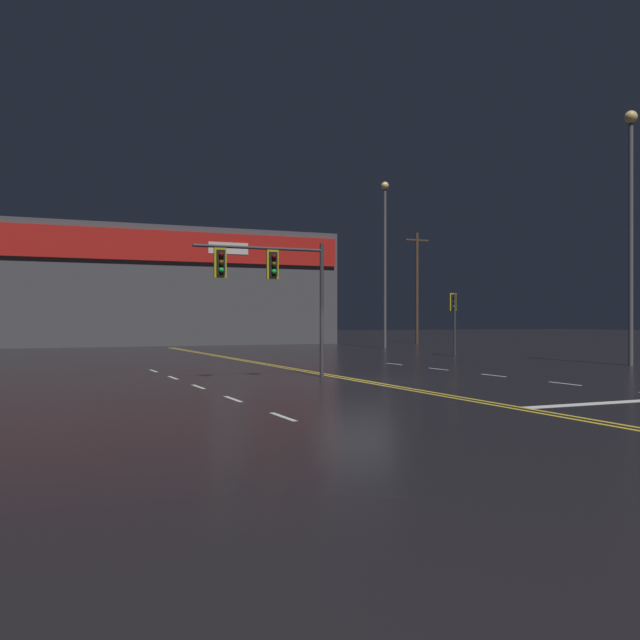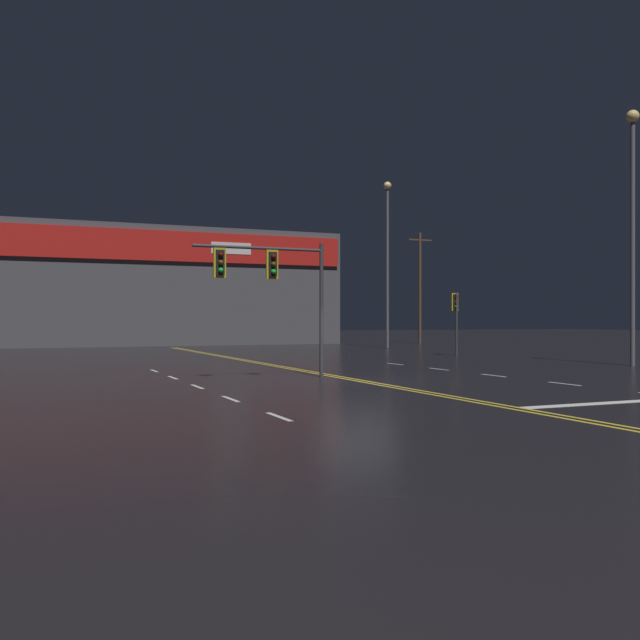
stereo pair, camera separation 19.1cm
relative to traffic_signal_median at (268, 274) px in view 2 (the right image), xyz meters
The scene contains 8 objects.
ground_plane 4.72m from the traffic_signal_median, 35.55° to the right, with size 200.00×200.00×0.00m, color black.
road_markings 6.14m from the traffic_signal_median, 43.54° to the right, with size 16.05×60.00×0.01m.
traffic_signal_median is the anchor object (origin of this frame).
traffic_signal_corner_northeast 18.02m from the traffic_signal_median, 35.72° to the left, with size 0.42×0.36×3.49m.
streetlight_median_approach 17.22m from the traffic_signal_median, ahead, with size 0.56×0.56×11.17m.
streetlight_far_left 27.73m from the traffic_signal_median, 52.96° to the left, with size 0.56×0.56×11.87m.
building_backdrop 36.26m from the traffic_signal_median, 86.01° to the left, with size 29.15×10.23×9.20m.
utility_pole_row 28.64m from the traffic_signal_median, 88.27° to the left, with size 43.85×0.26×10.88m.
Camera 2 is at (-10.42, -21.09, 2.02)m, focal length 40.00 mm.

